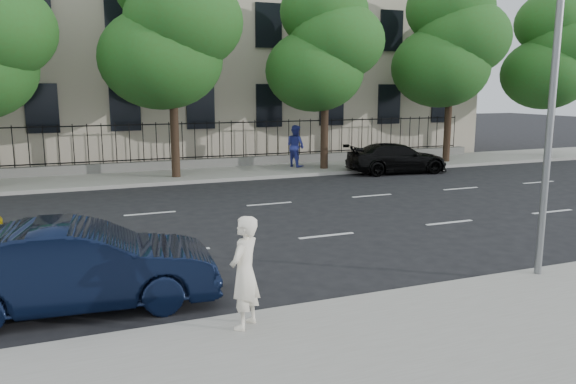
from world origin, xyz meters
name	(u,v)px	position (x,y,z in m)	size (l,w,h in m)	color
ground	(374,262)	(0.00, 0.00, 0.00)	(120.00, 120.00, 0.00)	black
near_sidewalk	(500,328)	(0.00, -4.00, 0.07)	(60.00, 4.00, 0.15)	gray
far_sidewalk	(217,173)	(0.00, 14.00, 0.07)	(60.00, 4.00, 0.15)	gray
lane_markings	(294,218)	(0.00, 4.75, 0.01)	(49.60, 4.62, 0.01)	silver
iron_fence	(208,157)	(0.00, 15.70, 0.65)	(30.00, 0.50, 2.20)	slate
street_light	(537,24)	(2.50, -1.77, 5.15)	(0.25, 3.32, 8.05)	slate
tree_c	(171,26)	(-1.96, 13.36, 6.41)	(5.89, 5.50, 9.80)	#382619
tree_d	(325,45)	(5.04, 13.36, 5.84)	(5.34, 4.94, 8.84)	#382619
tree_e	(451,42)	(12.04, 13.36, 6.20)	(5.71, 5.31, 9.46)	#382619
tree_f	(555,51)	(19.04, 13.36, 5.88)	(5.52, 5.12, 9.01)	#382619
navy_sedan	(79,266)	(-6.26, -0.44, 0.79)	(1.68, 4.81, 1.59)	black
black_sedan	(397,158)	(7.92, 11.50, 0.69)	(1.94, 4.77, 1.38)	black
woman_near	(245,272)	(-3.87, -2.58, 1.06)	(0.66, 0.43, 1.81)	white
pedestrian_far	(295,146)	(3.95, 14.23, 1.15)	(0.97, 0.76, 2.00)	#2E3699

